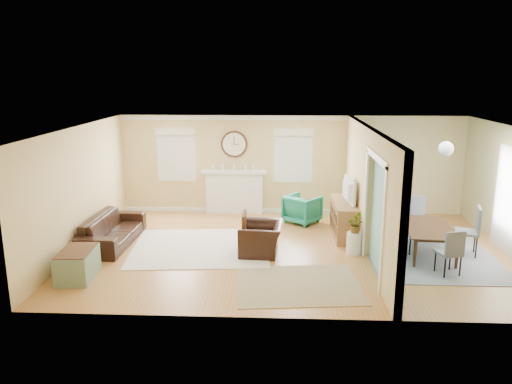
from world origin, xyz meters
TOP-DOWN VIEW (x-y plane):
  - floor at (0.00, 0.00)m, footprint 9.00×9.00m
  - wall_back at (0.00, 3.00)m, footprint 9.00×0.02m
  - wall_front at (0.00, -3.00)m, footprint 9.00×0.02m
  - wall_left at (-4.50, 0.00)m, footprint 0.02×6.00m
  - ceiling at (0.00, 0.00)m, footprint 9.00×6.00m
  - partition at (1.51, 0.28)m, footprint 0.17×6.00m
  - fireplace at (-1.50, 2.88)m, footprint 1.70×0.30m
  - wall_clock at (-1.50, 2.97)m, footprint 0.70×0.07m
  - window_left at (-3.05, 2.95)m, footprint 1.05×0.13m
  - window_right at (0.05, 2.95)m, footprint 1.05×0.13m
  - pendant at (3.00, 0.00)m, footprint 0.30×0.30m
  - rug_cream at (-1.99, 0.10)m, footprint 3.08×2.73m
  - rug_jute at (0.04, -1.75)m, footprint 2.35×2.00m
  - rug_grey at (2.80, -0.07)m, footprint 2.55×3.19m
  - sofa at (-3.95, 0.27)m, footprint 0.91×2.22m
  - eames_chair at (-0.67, -0.17)m, footprint 0.91×1.03m
  - green_chair at (0.28, 2.07)m, footprint 1.07×1.07m
  - trunk at (-3.97, -1.64)m, footprint 0.64×0.98m
  - credenza at (1.22, 1.09)m, footprint 0.54×1.60m
  - tv at (1.20, 1.09)m, footprint 0.22×0.98m
  - garden_stool at (1.26, -0.10)m, footprint 0.31×0.31m
  - potted_plant at (1.26, -0.10)m, footprint 0.34×0.38m
  - dining_table at (2.80, -0.07)m, footprint 1.07×1.77m
  - dining_chair_n at (2.84, 1.10)m, footprint 0.45×0.45m
  - dining_chair_s at (2.84, -1.13)m, footprint 0.48×0.48m
  - dining_chair_w at (2.21, -0.04)m, footprint 0.43×0.43m
  - dining_chair_e at (3.55, -0.07)m, footprint 0.56×0.56m

SIDE VIEW (x-z plane):
  - floor at x=0.00m, z-range 0.00..0.00m
  - rug_jute at x=0.04m, z-range 0.00..0.01m
  - rug_grey at x=2.80m, z-range 0.00..0.01m
  - rug_cream at x=-1.99m, z-range 0.00..0.02m
  - garden_stool at x=1.26m, z-range 0.00..0.46m
  - trunk at x=-3.97m, z-range 0.00..0.54m
  - dining_table at x=2.80m, z-range 0.00..0.60m
  - eames_chair at x=-0.67m, z-range 0.00..0.64m
  - sofa at x=-3.95m, z-range 0.00..0.64m
  - green_chair at x=0.28m, z-range 0.00..0.71m
  - credenza at x=1.22m, z-range 0.00..0.80m
  - dining_chair_w at x=2.21m, z-range 0.07..0.95m
  - dining_chair_s at x=2.84m, z-range 0.08..0.96m
  - dining_chair_n at x=2.84m, z-range 0.08..0.99m
  - fireplace at x=-1.50m, z-range 0.01..1.18m
  - dining_chair_e at x=3.55m, z-range 0.09..1.12m
  - potted_plant at x=1.26m, z-range 0.46..0.84m
  - tv at x=1.20m, z-range 0.80..1.36m
  - wall_back at x=0.00m, z-range 0.00..2.60m
  - wall_front at x=0.00m, z-range 0.00..2.60m
  - wall_left at x=-4.50m, z-range 0.00..2.60m
  - partition at x=1.51m, z-range 0.06..2.66m
  - window_left at x=-3.05m, z-range 0.95..2.37m
  - window_right at x=0.05m, z-range 0.95..2.37m
  - wall_clock at x=-1.50m, z-range 1.50..2.20m
  - pendant at x=3.00m, z-range 1.93..2.48m
  - ceiling at x=0.00m, z-range 2.59..2.61m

